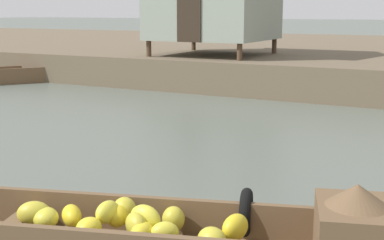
{
  "coord_description": "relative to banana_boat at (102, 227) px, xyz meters",
  "views": [
    {
      "loc": [
        4.15,
        0.44,
        2.4
      ],
      "look_at": [
        0.83,
        6.84,
        0.91
      ],
      "focal_mm": 49.43,
      "sensor_mm": 36.0,
      "label": 1
    }
  ],
  "objects": [
    {
      "name": "ground_plane",
      "position": [
        -1.13,
        5.65,
        -0.33
      ],
      "size": [
        300.0,
        300.0,
        0.0
      ],
      "primitive_type": "plane",
      "color": "#596056"
    },
    {
      "name": "cargo_boat_upstream",
      "position": [
        -10.69,
        9.23,
        -0.01
      ],
      "size": [
        3.46,
        4.48,
        0.93
      ],
      "color": "brown",
      "rests_on": "ground"
    },
    {
      "name": "banana_boat",
      "position": [
        0.0,
        0.0,
        0.0
      ],
      "size": [
        5.5,
        2.46,
        0.91
      ],
      "color": "brown",
      "rests_on": "ground"
    },
    {
      "name": "riverbank_strip",
      "position": [
        -1.13,
        19.76,
        0.16
      ],
      "size": [
        160.0,
        20.0,
        0.96
      ],
      "primitive_type": "cube",
      "color": "brown",
      "rests_on": "ground"
    }
  ]
}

